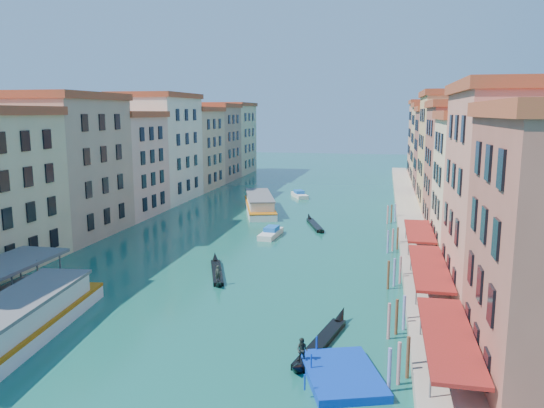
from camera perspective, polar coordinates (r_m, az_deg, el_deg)
The scene contains 14 objects.
ground at distance 36.39m, azimuth -20.08°, elevation -19.20°, with size 400.00×400.00×0.00m, color #125041.
left_bank_palazzos at distance 101.54m, azimuth -13.58°, elevation 5.27°, with size 12.80×128.40×21.00m.
right_bank_palazzos at distance 92.77m, azimuth 19.65°, elevation 4.59°, with size 12.80×128.40×21.00m.
quay at distance 93.27m, azimuth 14.45°, elevation -0.86°, with size 4.00×140.00×1.00m, color #A29983.
restaurant_awnings at distance 51.86m, azimuth 16.58°, elevation -6.61°, with size 3.20×44.55×3.12m.
mooring_poles_right at distance 57.72m, azimuth 12.98°, elevation -6.52°, with size 1.44×54.24×3.20m.
vaporetto_near at distance 45.22m, azimuth -26.25°, elevation -11.74°, with size 7.35×22.25×3.25m.
vaporetto_far at distance 94.03m, azimuth -1.36°, elevation 0.05°, with size 10.09×20.15×2.93m.
gondola_fore at distance 58.08m, azimuth -5.96°, elevation -7.17°, with size 4.68×10.79×2.24m.
gondola_right at distance 40.97m, azimuth 5.16°, elevation -14.50°, with size 3.52×11.79×2.38m.
gondola_far at distance 81.75m, azimuth 4.60°, elevation -2.18°, with size 4.47×11.21×1.63m.
motorboat_mid at distance 74.99m, azimuth -0.12°, elevation -3.10°, with size 2.50×6.59×1.34m.
motorboat_far at distance 109.58m, azimuth 2.97°, elevation 1.02°, with size 4.56×6.92×1.38m.
blue_dock at distance 36.88m, azimuth 7.54°, elevation -17.74°, with size 6.56×7.97×0.57m.
Camera 1 is at (17.75, -26.64, 17.31)m, focal length 35.00 mm.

